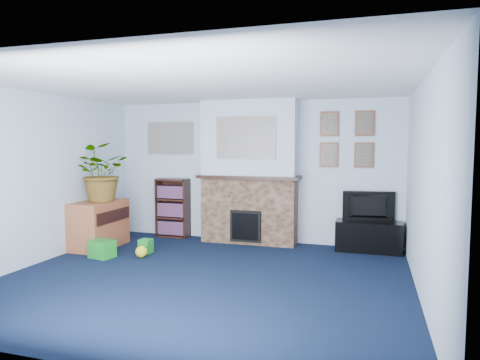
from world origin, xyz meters
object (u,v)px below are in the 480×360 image
(tv_stand, at_px, (368,237))
(sideboard, at_px, (99,226))
(television, at_px, (369,207))
(bookshelf, at_px, (173,209))

(tv_stand, xyz_separation_m, sideboard, (-4.19, -1.02, 0.12))
(tv_stand, distance_m, television, 0.48)
(bookshelf, bearing_deg, tv_stand, -1.29)
(bookshelf, bearing_deg, sideboard, -125.72)
(sideboard, bearing_deg, bookshelf, 54.28)
(television, height_order, sideboard, television)
(television, distance_m, sideboard, 4.33)
(tv_stand, distance_m, sideboard, 4.31)
(tv_stand, relative_size, bookshelf, 0.95)
(television, bearing_deg, tv_stand, 82.01)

